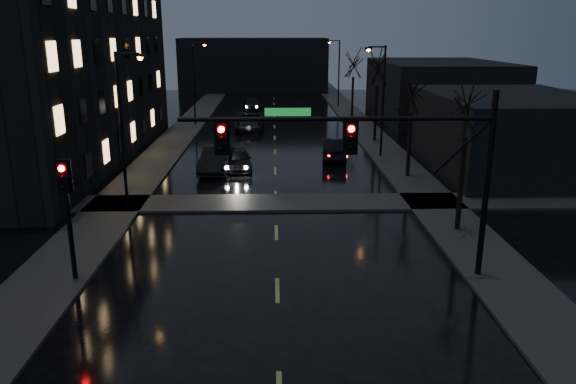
{
  "coord_description": "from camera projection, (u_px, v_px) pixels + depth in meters",
  "views": [
    {
      "loc": [
        -0.1,
        -10.35,
        8.92
      ],
      "look_at": [
        0.42,
        9.62,
        3.2
      ],
      "focal_mm": 35.0,
      "sensor_mm": 36.0,
      "label": 1
    }
  ],
  "objects": [
    {
      "name": "oncoming_car_c",
      "position": [
        250.0,
        122.0,
        52.62
      ],
      "size": [
        2.61,
        5.62,
        1.56
      ],
      "primitive_type": "imported",
      "rotation": [
        0.0,
        0.0,
        0.0
      ],
      "color": "black",
      "rests_on": "ground"
    },
    {
      "name": "commercial_right_near",
      "position": [
        509.0,
        132.0,
        37.1
      ],
      "size": [
        10.0,
        14.0,
        5.0
      ],
      "primitive_type": "cube",
      "color": "black",
      "rests_on": "ground"
    },
    {
      "name": "oncoming_car_d",
      "position": [
        252.0,
        104.0,
        66.21
      ],
      "size": [
        2.51,
        4.95,
        1.38
      ],
      "primitive_type": "imported",
      "rotation": [
        0.0,
        0.0,
        0.12
      ],
      "color": "black",
      "rests_on": "ground"
    },
    {
      "name": "streetlight_r_mid",
      "position": [
        380.0,
        92.0,
        40.12
      ],
      "size": [
        1.53,
        0.28,
        8.0
      ],
      "color": "black",
      "rests_on": "ground"
    },
    {
      "name": "sidewalk_left",
      "position": [
        171.0,
        144.0,
        45.81
      ],
      "size": [
        3.0,
        140.0,
        0.12
      ],
      "primitive_type": "cube",
      "color": "#2D2D2B",
      "rests_on": "ground"
    },
    {
      "name": "sidewalk_cross",
      "position": [
        276.0,
        203.0,
        30.17
      ],
      "size": [
        40.0,
        3.0,
        0.12
      ],
      "primitive_type": "cube",
      "color": "#2D2D2B",
      "rests_on": "ground"
    },
    {
      "name": "oncoming_car_a",
      "position": [
        238.0,
        159.0,
        37.5
      ],
      "size": [
        2.05,
        4.25,
        1.4
      ],
      "primitive_type": "imported",
      "rotation": [
        0.0,
        0.0,
        0.1
      ],
      "color": "black",
      "rests_on": "ground"
    },
    {
      "name": "oncoming_car_b",
      "position": [
        217.0,
        159.0,
        36.86
      ],
      "size": [
        2.14,
        5.2,
        1.67
      ],
      "primitive_type": "imported",
      "rotation": [
        0.0,
        0.0,
        -0.07
      ],
      "color": "black",
      "rests_on": "ground"
    },
    {
      "name": "commercial_right_far",
      "position": [
        438.0,
        91.0,
        58.14
      ],
      "size": [
        12.0,
        18.0,
        6.0
      ],
      "primitive_type": "cube",
      "color": "black",
      "rests_on": "ground"
    },
    {
      "name": "far_block",
      "position": [
        254.0,
        65.0,
        86.19
      ],
      "size": [
        22.0,
        10.0,
        8.0
      ],
      "primitive_type": "cube",
      "color": "black",
      "rests_on": "ground"
    },
    {
      "name": "streetlight_r_far",
      "position": [
        337.0,
        68.0,
        67.02
      ],
      "size": [
        1.53,
        0.28,
        8.0
      ],
      "color": "black",
      "rests_on": "ground"
    },
    {
      "name": "tree_mid_b",
      "position": [
        378.0,
        61.0,
        45.4
      ],
      "size": [
        3.74,
        3.74,
        8.59
      ],
      "color": "black",
      "rests_on": "ground"
    },
    {
      "name": "apartment_block",
      "position": [
        38.0,
        75.0,
        39.17
      ],
      "size": [
        12.0,
        30.0,
        12.0
      ],
      "primitive_type": "cube",
      "color": "black",
      "rests_on": "ground"
    },
    {
      "name": "signal_pole_left",
      "position": [
        67.0,
        203.0,
        20.03
      ],
      "size": [
        0.35,
        0.41,
        4.53
      ],
      "color": "black",
      "rests_on": "ground"
    },
    {
      "name": "streetlight_l_far",
      "position": [
        196.0,
        76.0,
        54.15
      ],
      "size": [
        1.53,
        0.28,
        8.0
      ],
      "color": "black",
      "rests_on": "ground"
    },
    {
      "name": "tree_near",
      "position": [
        469.0,
        96.0,
        24.36
      ],
      "size": [
        3.52,
        3.52,
        8.08
      ],
      "color": "black",
      "rests_on": "ground"
    },
    {
      "name": "signal_mast",
      "position": [
        385.0,
        151.0,
        19.81
      ],
      "size": [
        11.11,
        0.41,
        7.0
      ],
      "color": "black",
      "rests_on": "ground"
    },
    {
      "name": "tree_mid_a",
      "position": [
        413.0,
        85.0,
        34.08
      ],
      "size": [
        3.3,
        3.3,
        7.58
      ],
      "color": "black",
      "rests_on": "ground"
    },
    {
      "name": "sidewalk_right",
      "position": [
        378.0,
        143.0,
        46.24
      ],
      "size": [
        3.0,
        140.0,
        0.12
      ],
      "primitive_type": "cube",
      "color": "#2D2D2B",
      "rests_on": "ground"
    },
    {
      "name": "tree_far",
      "position": [
        354.0,
        60.0,
        59.0
      ],
      "size": [
        3.43,
        3.43,
        7.88
      ],
      "color": "black",
      "rests_on": "ground"
    },
    {
      "name": "streetlight_l_near",
      "position": [
        125.0,
        117.0,
        28.2
      ],
      "size": [
        1.53,
        0.28,
        8.0
      ],
      "color": "black",
      "rests_on": "ground"
    },
    {
      "name": "lead_car",
      "position": [
        334.0,
        149.0,
        40.49
      ],
      "size": [
        2.04,
        4.87,
        1.56
      ],
      "primitive_type": "imported",
      "rotation": [
        0.0,
        0.0,
        3.06
      ],
      "color": "black",
      "rests_on": "ground"
    }
  ]
}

